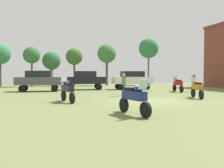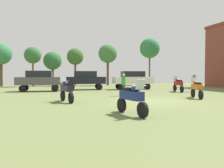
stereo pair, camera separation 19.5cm
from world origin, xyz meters
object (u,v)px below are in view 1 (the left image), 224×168
at_px(car_1, 85,79).
at_px(person_3, 124,83).
at_px(tree_1, 107,54).
at_px(car_3, 132,79).
at_px(motorcycle_4, 134,97).
at_px(motorcycle_6, 178,84).
at_px(car_2, 39,79).
at_px(tree_7, 149,48).
at_px(motorcycle_5, 197,88).
at_px(tree_5, 74,57).
at_px(tree_2, 51,61).
at_px(tree_6, 0,54).
at_px(person_2, 194,81).
at_px(motorcycle_7, 67,90).
at_px(tree_4, 32,55).

distance_m(car_1, person_3, 8.18).
bearing_deg(tree_1, car_3, -90.17).
relative_size(motorcycle_4, motorcycle_6, 0.98).
height_order(motorcycle_6, car_2, car_2).
bearing_deg(tree_7, car_3, -125.58).
bearing_deg(tree_7, motorcycle_5, -107.74).
relative_size(car_1, person_3, 2.65).
bearing_deg(car_2, motorcycle_5, -128.10).
height_order(person_3, tree_5, tree_5).
bearing_deg(tree_2, tree_1, -9.36).
bearing_deg(tree_6, person_3, -57.86).
xyz_separation_m(person_2, tree_7, (2.70, 14.74, 4.78)).
relative_size(person_3, tree_7, 0.23).
height_order(car_1, person_3, car_1).
bearing_deg(motorcycle_5, motorcycle_6, 86.65).
relative_size(motorcycle_7, tree_5, 0.37).
bearing_deg(person_2, tree_5, 53.32).
bearing_deg(tree_1, motorcycle_6, -80.38).
bearing_deg(tree_2, motorcycle_5, -68.49).
height_order(motorcycle_7, tree_6, tree_6).
bearing_deg(tree_2, motorcycle_7, -90.58).
relative_size(motorcycle_5, tree_1, 0.33).
bearing_deg(motorcycle_5, tree_7, 90.13).
bearing_deg(motorcycle_4, tree_2, -96.42).
xyz_separation_m(motorcycle_4, car_1, (1.10, 16.01, 0.46)).
bearing_deg(motorcycle_7, tree_4, 84.38).
bearing_deg(tree_5, tree_7, -5.04).
distance_m(car_3, tree_1, 10.67).
distance_m(tree_1, tree_6, 14.97).
xyz_separation_m(tree_4, tree_7, (17.60, -0.28, 1.54)).
height_order(motorcycle_6, tree_6, tree_6).
distance_m(motorcycle_7, tree_5, 21.01).
xyz_separation_m(car_1, car_3, (5.15, -0.96, 0.00)).
bearing_deg(tree_7, motorcycle_4, -118.00).
bearing_deg(tree_7, tree_4, 179.10).
bearing_deg(motorcycle_6, motorcycle_7, -145.59).
relative_size(car_1, car_2, 1.00).
relative_size(car_1, tree_2, 0.89).
bearing_deg(tree_1, tree_5, 174.01).
xyz_separation_m(car_2, tree_7, (16.67, 9.73, 4.62)).
relative_size(tree_1, tree_4, 1.15).
height_order(person_2, tree_4, tree_4).
relative_size(motorcycle_6, motorcycle_7, 1.06).
bearing_deg(tree_6, motorcycle_5, -53.92).
bearing_deg(car_3, tree_1, 3.86).
height_order(car_1, tree_5, tree_5).
xyz_separation_m(motorcycle_7, person_3, (4.62, 2.78, 0.26)).
bearing_deg(car_3, tree_7, -31.55).
relative_size(car_3, tree_5, 0.80).
relative_size(motorcycle_5, motorcycle_6, 0.93).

